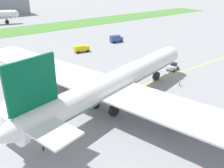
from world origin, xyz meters
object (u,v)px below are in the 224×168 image
at_px(airliner_foreground, 113,84).
at_px(service_truck_fuel_bowser, 116,39).
at_px(ground_crew_wingwalker_starboard, 180,82).
at_px(ground_crew_marshaller_front, 43,146).
at_px(service_truck_baggage_loader, 82,48).
at_px(pushback_tug, 173,67).

xyz_separation_m(airliner_foreground, service_truck_fuel_bowser, (37.09, 46.11, -3.98)).
bearing_deg(service_truck_fuel_bowser, ground_crew_wingwalker_starboard, -107.87).
distance_m(ground_crew_marshaller_front, service_truck_fuel_bowser, 76.26).
xyz_separation_m(ground_crew_marshaller_front, service_truck_baggage_loader, (36.06, 47.50, 0.39)).
relative_size(pushback_tug, ground_crew_marshaller_front, 3.51).
bearing_deg(airliner_foreground, service_truck_fuel_bowser, 51.19).
bearing_deg(service_truck_fuel_bowser, service_truck_baggage_loader, -169.04).
bearing_deg(ground_crew_marshaller_front, service_truck_baggage_loader, 52.80).
distance_m(pushback_tug, ground_crew_marshaller_front, 50.65).
xyz_separation_m(airliner_foreground, pushback_tug, (29.82, 7.38, -4.63)).
distance_m(ground_crew_marshaller_front, ground_crew_wingwalker_starboard, 40.97).
bearing_deg(ground_crew_wingwalker_starboard, service_truck_baggage_loader, 96.16).
height_order(airliner_foreground, service_truck_baggage_loader, airliner_foreground).
height_order(ground_crew_marshaller_front, service_truck_baggage_loader, service_truck_baggage_loader).
bearing_deg(airliner_foreground, ground_crew_marshaller_front, -164.55).
bearing_deg(ground_crew_wingwalker_starboard, airliner_foreground, 174.94).
height_order(pushback_tug, ground_crew_marshaller_front, pushback_tug).
height_order(pushback_tug, service_truck_fuel_bowser, service_truck_fuel_bowser).
distance_m(ground_crew_wingwalker_starboard, service_truck_baggage_loader, 44.36).
bearing_deg(ground_crew_marshaller_front, ground_crew_wingwalker_starboard, 4.76).
height_order(airliner_foreground, ground_crew_wingwalker_starboard, airliner_foreground).
bearing_deg(ground_crew_marshaller_front, airliner_foreground, 15.45).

